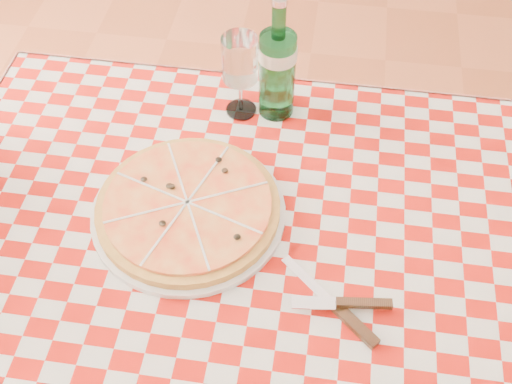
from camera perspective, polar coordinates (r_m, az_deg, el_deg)
dining_table at (r=1.27m, az=0.50°, el=-6.73°), size 1.20×0.80×0.75m
tablecloth at (r=1.19m, az=0.53°, el=-4.28°), size 1.30×0.90×0.01m
pizza_plate at (r=1.21m, az=-6.07°, el=-1.33°), size 0.47×0.47×0.05m
water_bottle at (r=1.32m, az=1.93°, el=11.79°), size 0.10×0.10×0.28m
wine_glass at (r=1.34m, az=-1.41°, el=10.22°), size 0.08×0.08×0.19m
cutlery at (r=1.11m, az=7.10°, el=-9.85°), size 0.28×0.25×0.03m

